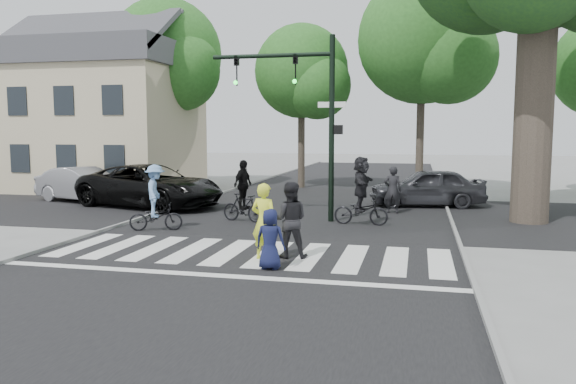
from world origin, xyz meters
name	(u,v)px	position (x,y,z in m)	size (l,w,h in m)	color
ground	(236,263)	(0.00, 0.00, 0.00)	(120.00, 120.00, 0.00)	gray
road_stem	(287,226)	(0.00, 5.00, 0.01)	(10.00, 70.00, 0.01)	black
road_cross	(306,212)	(0.00, 8.00, 0.01)	(70.00, 10.00, 0.01)	black
curb_left	(139,219)	(-5.05, 5.00, 0.05)	(0.10, 70.00, 0.10)	gray
curb_right	(455,231)	(5.05, 5.00, 0.05)	(0.10, 70.00, 0.10)	gray
crosswalk	(245,256)	(0.00, 0.66, 0.01)	(10.00, 3.85, 0.01)	silver
traffic_signal	(306,102)	(0.35, 6.20, 3.90)	(4.45, 0.29, 6.00)	black
bg_tree_0	(88,72)	(-13.74, 16.00, 6.14)	(5.46, 5.20, 8.97)	brown
bg_tree_1	(169,59)	(-8.70, 15.48, 6.65)	(6.09, 5.80, 9.80)	brown
bg_tree_2	(306,75)	(-1.76, 16.62, 5.78)	(5.04, 4.80, 8.40)	brown
bg_tree_3	(429,44)	(4.31, 15.27, 6.94)	(6.30, 6.00, 10.20)	brown
house	(107,114)	(-11.49, 13.98, 3.80)	(8.40, 8.10, 8.82)	beige
pedestrian_woman	(264,221)	(0.53, 0.45, 0.89)	(0.65, 0.43, 1.78)	#E2F131
pedestrian_child	(270,239)	(0.91, -0.42, 0.66)	(0.64, 0.42, 1.32)	#14193D
pedestrian_adult	(290,220)	(1.06, 0.77, 0.90)	(0.87, 0.68, 1.79)	black
cyclist_left	(156,202)	(-3.63, 3.36, 0.86)	(1.65, 1.15, 1.97)	black
cyclist_mid	(243,197)	(-1.58, 5.50, 0.83)	(1.61, 1.01, 2.02)	black
cyclist_right	(361,195)	(2.22, 5.77, 0.97)	(1.75, 1.63, 2.17)	black
car_suv	(150,186)	(-6.20, 8.11, 0.83)	(2.76, 5.98, 1.66)	black
car_silver	(84,185)	(-9.64, 8.93, 0.73)	(1.54, 4.41, 1.45)	#97979C
car_grey	(427,187)	(4.30, 10.74, 0.75)	(1.78, 4.43, 1.51)	#313236
bystander_dark	(393,190)	(3.08, 8.52, 0.85)	(0.62, 0.41, 1.71)	black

